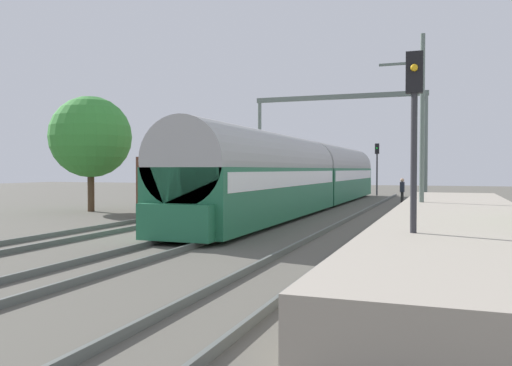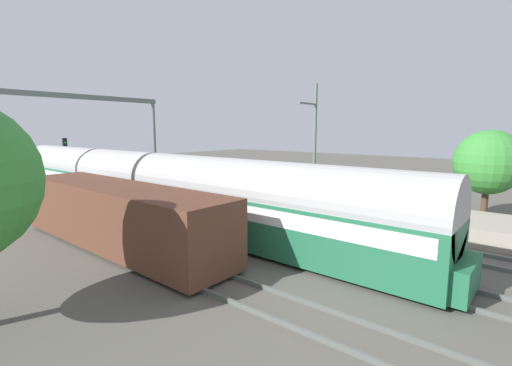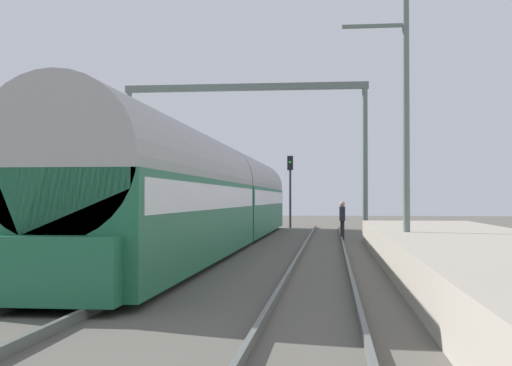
{
  "view_description": "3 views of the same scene",
  "coord_description": "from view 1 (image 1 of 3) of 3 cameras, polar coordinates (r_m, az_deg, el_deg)",
  "views": [
    {
      "loc": [
        7.59,
        -17.62,
        2.3
      ],
      "look_at": [
        0.0,
        3.46,
        1.71
      ],
      "focal_mm": 37.12,
      "sensor_mm": 36.0,
      "label": 1
    },
    {
      "loc": [
        -12.52,
        -5.4,
        5.36
      ],
      "look_at": [
        1.36,
        6.07,
        2.65
      ],
      "focal_mm": 25.34,
      "sensor_mm": 36.0,
      "label": 2
    },
    {
      "loc": [
        4.5,
        -14.1,
        1.85
      ],
      "look_at": [
        0.0,
        26.96,
        2.78
      ],
      "focal_mm": 48.38,
      "sensor_mm": 36.0,
      "label": 3
    }
  ],
  "objects": [
    {
      "name": "railway_signal_far",
      "position": [
        47.22,
        12.91,
        2.23
      ],
      "size": [
        0.36,
        0.3,
        4.54
      ],
      "color": "#2D2D33",
      "rests_on": "ground"
    },
    {
      "name": "tree_west_background",
      "position": [
        30.11,
        -17.4,
        4.75
      ],
      "size": [
        4.4,
        4.4,
        6.25
      ],
      "color": "#4C3826",
      "rests_on": "ground"
    },
    {
      "name": "track_east",
      "position": [
        18.07,
        8.94,
        -5.57
      ],
      "size": [
        1.52,
        60.0,
        0.16
      ],
      "color": "#575C58",
      "rests_on": "ground"
    },
    {
      "name": "ground",
      "position": [
        19.32,
        -3.5,
        -5.34
      ],
      "size": [
        120.0,
        120.0,
        0.0
      ],
      "primitive_type": "plane",
      "color": "#57534B"
    },
    {
      "name": "catenary_pole_east_mid",
      "position": [
        23.52,
        17.35,
        5.94
      ],
      "size": [
        1.9,
        0.2,
        8.0
      ],
      "color": "slate",
      "rests_on": "ground"
    },
    {
      "name": "catenary_gantry",
      "position": [
        40.07,
        8.86,
        6.29
      ],
      "size": [
        12.84,
        0.28,
        7.86
      ],
      "color": "slate",
      "rests_on": "ground"
    },
    {
      "name": "track_west",
      "position": [
        19.31,
        -3.5,
        -5.1
      ],
      "size": [
        1.52,
        60.0,
        0.16
      ],
      "color": "#575C58",
      "rests_on": "ground"
    },
    {
      "name": "person_crossing",
      "position": [
        34.68,
        15.48,
        -0.65
      ],
      "size": [
        0.27,
        0.41,
        1.73
      ],
      "rotation": [
        0.0,
        0.0,
        4.65
      ],
      "color": "#252525",
      "rests_on": "ground"
    },
    {
      "name": "freight_car",
      "position": [
        29.61,
        -3.71,
        -0.11
      ],
      "size": [
        2.8,
        13.0,
        2.7
      ],
      "color": "#563323",
      "rests_on": "ground"
    },
    {
      "name": "platform",
      "position": [
        19.71,
        21.06,
        -3.98
      ],
      "size": [
        4.4,
        28.0,
        0.9
      ],
      "color": "#A39989",
      "rests_on": "ground"
    },
    {
      "name": "passenger_train",
      "position": [
        31.29,
        5.76,
        0.89
      ],
      "size": [
        2.93,
        32.85,
        3.82
      ],
      "color": "#236B47",
      "rests_on": "ground"
    },
    {
      "name": "railway_signal_near",
      "position": [
        12.1,
        16.67,
        5.34
      ],
      "size": [
        0.36,
        0.3,
        4.85
      ],
      "color": "#2D2D33",
      "rests_on": "ground"
    },
    {
      "name": "track_far_west",
      "position": [
        21.33,
        -14.0,
        -4.52
      ],
      "size": [
        1.52,
        60.0,
        0.16
      ],
      "color": "#575C58",
      "rests_on": "ground"
    }
  ]
}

